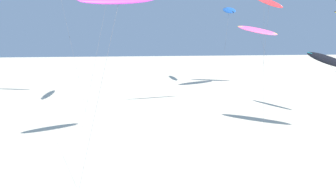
{
  "coord_description": "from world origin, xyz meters",
  "views": [
    {
      "loc": [
        -3.67,
        0.8,
        8.83
      ],
      "look_at": [
        -0.43,
        23.1,
        5.01
      ],
      "focal_mm": 37.45,
      "sensor_mm": 36.0,
      "label": 1
    }
  ],
  "objects_px": {
    "flying_kite_4": "(229,10)",
    "flying_kite_5": "(327,60)",
    "flying_kite_9": "(269,2)",
    "flying_kite_0": "(258,30)"
  },
  "relations": [
    {
      "from": "flying_kite_4",
      "to": "flying_kite_5",
      "type": "bearing_deg",
      "value": -80.9
    },
    {
      "from": "flying_kite_4",
      "to": "flying_kite_9",
      "type": "distance_m",
      "value": 9.28
    },
    {
      "from": "flying_kite_0",
      "to": "flying_kite_9",
      "type": "relative_size",
      "value": 0.75
    },
    {
      "from": "flying_kite_4",
      "to": "flying_kite_5",
      "type": "distance_m",
      "value": 25.06
    },
    {
      "from": "flying_kite_0",
      "to": "flying_kite_4",
      "type": "xyz_separation_m",
      "value": [
        -4.78,
        1.35,
        3.45
      ]
    },
    {
      "from": "flying_kite_0",
      "to": "flying_kite_4",
      "type": "bearing_deg",
      "value": 164.23
    },
    {
      "from": "flying_kite_0",
      "to": "flying_kite_4",
      "type": "distance_m",
      "value": 6.05
    },
    {
      "from": "flying_kite_4",
      "to": "flying_kite_5",
      "type": "relative_size",
      "value": 1.56
    },
    {
      "from": "flying_kite_4",
      "to": "flying_kite_0",
      "type": "bearing_deg",
      "value": -15.77
    },
    {
      "from": "flying_kite_0",
      "to": "flying_kite_5",
      "type": "distance_m",
      "value": 22.72
    }
  ]
}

